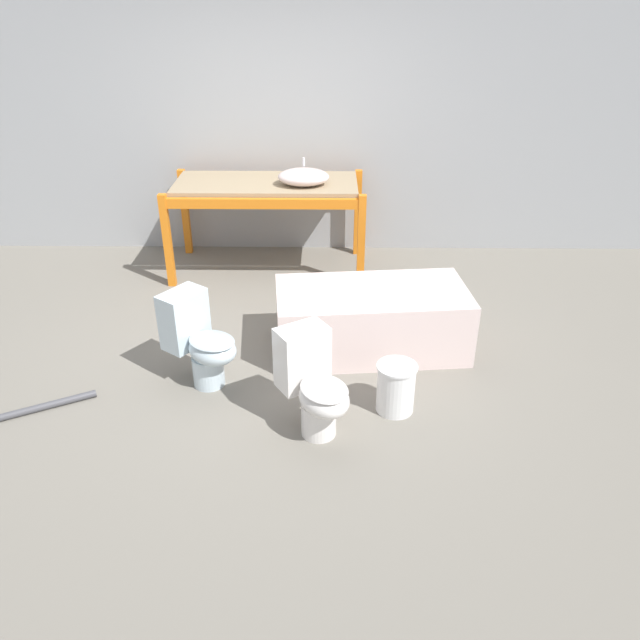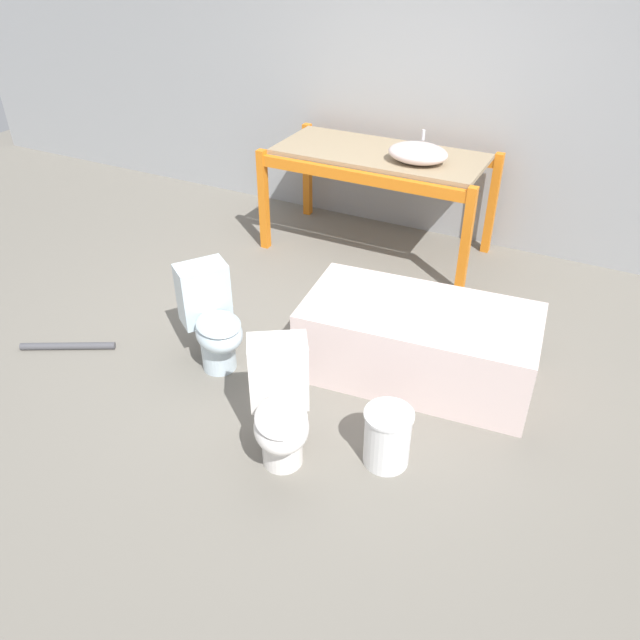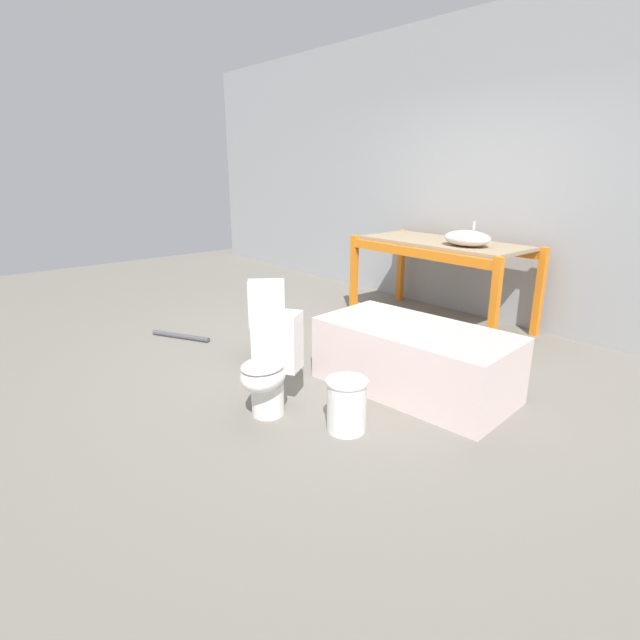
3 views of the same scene
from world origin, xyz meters
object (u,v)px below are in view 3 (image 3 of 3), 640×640
(toilet_near, at_px, (270,364))
(toilet_far, at_px, (267,322))
(bathtub_main, at_px, (415,354))
(bucket_white, at_px, (347,404))
(sink_basin, at_px, (467,238))

(toilet_near, bearing_deg, toilet_far, 114.66)
(bathtub_main, height_order, toilet_near, toilet_near)
(bathtub_main, relative_size, bucket_white, 4.33)
(sink_basin, xyz_separation_m, bathtub_main, (0.57, -1.44, -0.68))
(sink_basin, relative_size, bucket_white, 1.36)
(bucket_white, bearing_deg, toilet_far, 166.71)
(toilet_near, bearing_deg, sink_basin, 61.16)
(toilet_far, bearing_deg, sink_basin, 16.44)
(sink_basin, height_order, bucket_white, sink_basin)
(bathtub_main, xyz_separation_m, toilet_far, (-1.25, -0.49, 0.06))
(toilet_near, distance_m, bucket_white, 0.61)
(sink_basin, xyz_separation_m, toilet_far, (-0.67, -1.93, -0.62))
(sink_basin, xyz_separation_m, bucket_white, (0.69, -2.25, -0.79))
(toilet_near, relative_size, bucket_white, 1.93)
(toilet_near, bearing_deg, bathtub_main, 35.14)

